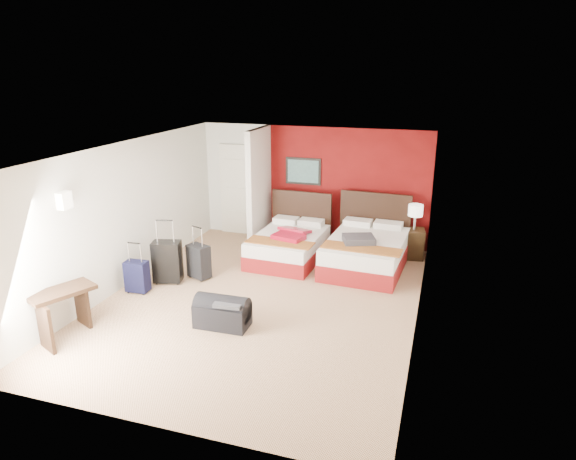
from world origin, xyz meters
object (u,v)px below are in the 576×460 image
at_px(suitcase_navy, 137,278).
at_px(duffel_bag, 222,314).
at_px(suitcase_charcoal, 199,263).
at_px(suitcase_black, 167,263).
at_px(table_lamp, 415,217).
at_px(bed_left, 288,247).
at_px(bed_right, 366,253).
at_px(nightstand, 413,244).
at_px(red_suitcase_open, 292,234).
at_px(desk, 64,314).

height_order(suitcase_navy, duffel_bag, suitcase_navy).
height_order(suitcase_charcoal, duffel_bag, suitcase_charcoal).
bearing_deg(suitcase_black, suitcase_charcoal, 21.07).
bearing_deg(suitcase_black, table_lamp, 16.97).
distance_m(suitcase_charcoal, duffel_bag, 1.91).
height_order(bed_left, suitcase_navy, bed_left).
bearing_deg(suitcase_charcoal, table_lamp, 54.31).
distance_m(bed_right, nightstand, 1.18).
height_order(red_suitcase_open, table_lamp, table_lamp).
bearing_deg(table_lamp, suitcase_navy, -144.55).
relative_size(red_suitcase_open, suitcase_charcoal, 1.33).
bearing_deg(nightstand, bed_right, -140.91).
bearing_deg(bed_left, table_lamp, 23.17).
bearing_deg(bed_left, suitcase_charcoal, -130.04).
relative_size(red_suitcase_open, table_lamp, 1.57).
bearing_deg(suitcase_charcoal, bed_left, 69.70).
xyz_separation_m(bed_right, suitcase_navy, (-3.55, -2.26, -0.03)).
distance_m(red_suitcase_open, suitcase_black, 2.44).
distance_m(suitcase_navy, desk, 1.62).
bearing_deg(desk, suitcase_black, 103.99).
height_order(nightstand, suitcase_navy, nightstand).
xyz_separation_m(table_lamp, desk, (-4.48, -4.72, -0.48)).
height_order(red_suitcase_open, suitcase_charcoal, red_suitcase_open).
relative_size(bed_left, bed_right, 0.90).
height_order(bed_right, duffel_bag, bed_right).
height_order(suitcase_black, suitcase_navy, suitcase_black).
relative_size(suitcase_black, desk, 0.84).
relative_size(bed_right, duffel_bag, 2.50).
xyz_separation_m(bed_left, suitcase_charcoal, (-1.27, -1.37, 0.03)).
bearing_deg(suitcase_navy, bed_right, 29.57).
relative_size(red_suitcase_open, desk, 0.92).
bearing_deg(red_suitcase_open, desk, -107.18).
bearing_deg(table_lamp, suitcase_black, -147.77).
relative_size(red_suitcase_open, suitcase_black, 1.10).
distance_m(suitcase_black, duffel_bag, 2.00).
distance_m(bed_left, suitcase_black, 2.42).
height_order(bed_right, suitcase_navy, bed_right).
relative_size(duffel_bag, desk, 0.91).
bearing_deg(nightstand, bed_left, -166.80).
bearing_deg(suitcase_navy, table_lamp, 32.56).
relative_size(suitcase_charcoal, desk, 0.69).
distance_m(suitcase_black, suitcase_charcoal, 0.56).
bearing_deg(bed_left, suitcase_navy, -129.03).
bearing_deg(desk, nightstand, 71.01).
height_order(suitcase_black, duffel_bag, suitcase_black).
xyz_separation_m(red_suitcase_open, nightstand, (2.26, 0.97, -0.29)).
relative_size(suitcase_black, duffel_bag, 0.92).
xyz_separation_m(bed_left, nightstand, (2.36, 0.87, 0.03)).
bearing_deg(bed_left, suitcase_black, -132.50).
height_order(bed_right, desk, desk).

